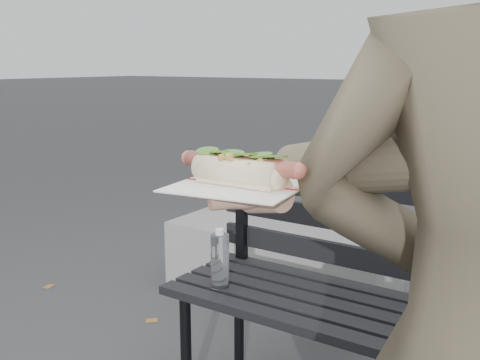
% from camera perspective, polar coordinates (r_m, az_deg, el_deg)
% --- Properties ---
extents(park_bench, '(1.50, 0.44, 0.88)m').
position_cam_1_polar(park_bench, '(1.89, 15.10, -11.19)').
color(park_bench, black).
rests_on(park_bench, ground).
extents(concrete_block, '(1.20, 0.40, 0.40)m').
position_cam_1_polar(concrete_block, '(2.96, 3.86, -8.92)').
color(concrete_block, slate).
rests_on(concrete_block, ground).
extents(held_hotdog, '(0.62, 0.30, 0.20)m').
position_cam_1_polar(held_hotdog, '(0.82, 13.06, 1.44)').
color(held_hotdog, brown).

